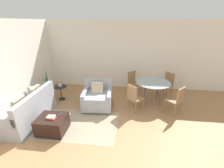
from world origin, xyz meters
TOP-DOWN VIEW (x-y plane):
  - ground_plane at (0.00, 0.00)m, footprint 20.00×20.00m
  - wall_back at (0.00, 3.82)m, footprint 12.00×0.06m
  - wall_left at (-2.82, 1.50)m, footprint 0.06×12.00m
  - area_rug at (-0.87, 1.02)m, footprint 2.37×1.42m
  - couch at (-2.25, 1.06)m, footprint 0.88×1.79m
  - armchair at (-0.43, 2.03)m, footprint 1.00×1.01m
  - ottoman at (-1.32, 0.65)m, footprint 0.70×0.60m
  - book_stack at (-1.31, 0.62)m, footprint 0.25×0.17m
  - tv_remote_primary at (-1.14, 0.81)m, footprint 0.11×0.13m
  - potted_plant at (-2.37, 2.43)m, footprint 0.35×0.35m
  - side_table at (-1.85, 2.38)m, footprint 0.45×0.45m
  - picture_frame at (-1.85, 2.38)m, footprint 0.16×0.06m
  - dining_table at (1.41, 2.54)m, footprint 1.18×1.18m
  - dining_chair_near_left at (0.77, 1.90)m, footprint 0.59×0.59m
  - dining_chair_near_right at (2.05, 1.90)m, footprint 0.59×0.59m
  - dining_chair_far_left at (0.77, 3.18)m, footprint 0.59×0.59m
  - dining_chair_far_right at (2.05, 3.18)m, footprint 0.59×0.59m

SIDE VIEW (x-z plane):
  - ground_plane at x=0.00m, z-range 0.00..0.00m
  - area_rug at x=-0.87m, z-range 0.00..0.01m
  - ottoman at x=-1.32m, z-range 0.02..0.46m
  - potted_plant at x=-2.37m, z-range -0.40..0.93m
  - couch at x=-2.25m, z-range -0.14..0.76m
  - armchair at x=-0.43m, z-range -0.10..0.78m
  - side_table at x=-1.85m, z-range 0.11..0.61m
  - tv_remote_primary at x=-1.14m, z-range 0.44..0.45m
  - book_stack at x=-1.31m, z-range 0.44..0.50m
  - dining_chair_near_left at x=0.77m, z-range 0.07..0.97m
  - dining_chair_near_right at x=2.05m, z-range 0.07..0.97m
  - dining_chair_far_left at x=0.77m, z-range 0.07..0.97m
  - dining_chair_far_right at x=2.05m, z-range 0.07..0.97m
  - picture_frame at x=-1.85m, z-range 0.51..0.67m
  - dining_table at x=1.41m, z-range 0.31..1.08m
  - wall_back at x=0.00m, z-range 0.00..2.75m
  - wall_left at x=-2.82m, z-range 0.00..2.75m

